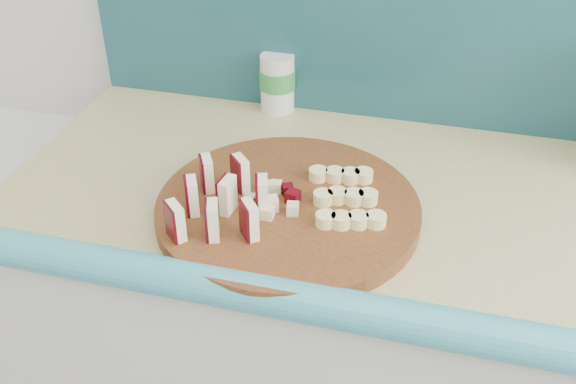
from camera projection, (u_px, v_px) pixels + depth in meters
The scene contains 5 objects.
cutting_board at pixel (288, 209), 1.06m from camera, with size 0.43×0.43×0.03m, color #4E2110.
apple_wedges at pixel (220, 198), 1.01m from camera, with size 0.14×0.19×0.06m.
apple_chunks at pixel (272, 197), 1.04m from camera, with size 0.07×0.07×0.02m.
banana_slices at pixel (345, 196), 1.04m from camera, with size 0.14×0.18×0.02m.
canister at pixel (277, 82), 1.35m from camera, with size 0.08×0.08×0.12m.
Camera 1 is at (-0.26, 0.56, 1.54)m, focal length 40.00 mm.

